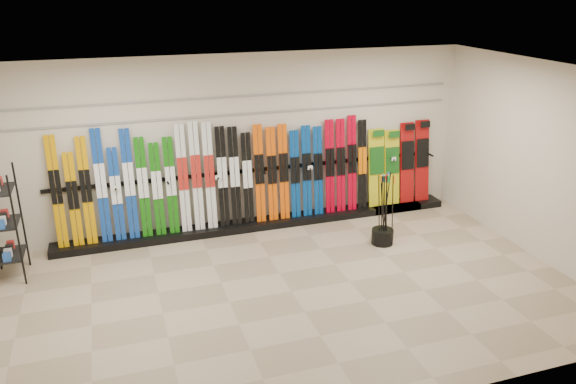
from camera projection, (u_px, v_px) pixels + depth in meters
name	position (u px, v px, depth m)	size (l,w,h in m)	color
floor	(291.00, 291.00, 7.86)	(8.00, 8.00, 0.00)	gray
back_wall	(245.00, 143.00, 9.55)	(8.00, 8.00, 0.00)	beige
right_wall	(541.00, 162.00, 8.51)	(5.00, 5.00, 0.00)	beige
ceiling	(292.00, 75.00, 6.80)	(8.00, 8.00, 0.00)	silver
ski_rack_base	(262.00, 223.00, 9.93)	(8.00, 0.40, 0.12)	black
skis	(222.00, 178.00, 9.45)	(5.37, 0.22, 1.84)	#D08F00
snowboards	(399.00, 165.00, 10.51)	(1.26, 0.24, 1.54)	gold
accessory_rack	(4.00, 225.00, 7.97)	(0.40, 0.60, 1.65)	black
pole_bin	(382.00, 236.00, 9.26)	(0.36, 0.36, 0.25)	black
ski_poles	(385.00, 209.00, 9.09)	(0.27, 0.29, 1.18)	black
slatwall_rail_0	(244.00, 114.00, 9.36)	(7.60, 0.02, 0.03)	gray
slatwall_rail_1	(244.00, 96.00, 9.26)	(7.60, 0.02, 0.03)	gray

